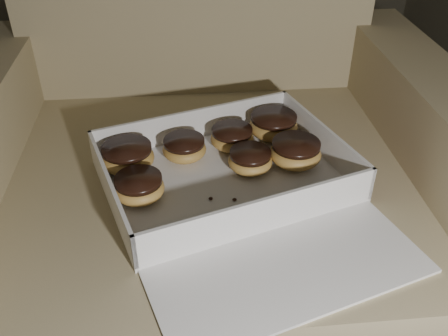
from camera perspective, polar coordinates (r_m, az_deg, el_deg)
armchair at (r=1.02m, az=-1.92°, el=-3.58°), size 0.93×0.79×0.97m
bakery_box at (r=0.81m, az=1.36°, el=-2.32°), size 0.51×0.55×0.07m
donut_a at (r=0.80m, az=-9.70°, el=-2.17°), size 0.08×0.08×0.04m
donut_b at (r=0.85m, az=3.01°, el=0.93°), size 0.08×0.08×0.04m
donut_c at (r=0.95m, az=5.67°, el=4.90°), size 0.09×0.09×0.05m
donut_d at (r=0.88m, az=8.18°, el=1.80°), size 0.09×0.09×0.04m
donut_e at (r=0.89m, az=-4.56°, el=2.29°), size 0.08×0.08×0.04m
donut_f at (r=0.87m, az=-10.98°, el=1.29°), size 0.09×0.09×0.05m
donut_g at (r=0.91m, az=0.93°, el=3.53°), size 0.08×0.08×0.04m
crumb_a at (r=0.75m, az=-8.28°, el=-7.16°), size 0.01×0.01×0.00m
crumb_b at (r=0.75m, az=-4.10°, el=-6.57°), size 0.01×0.01×0.00m
crumb_c at (r=0.76m, az=-2.28°, el=-6.10°), size 0.01×0.01×0.00m
crumb_d at (r=0.80m, az=-1.53°, el=-3.50°), size 0.01×0.01×0.00m
crumb_e at (r=0.80m, az=1.21°, el=-3.62°), size 0.01×0.01×0.00m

